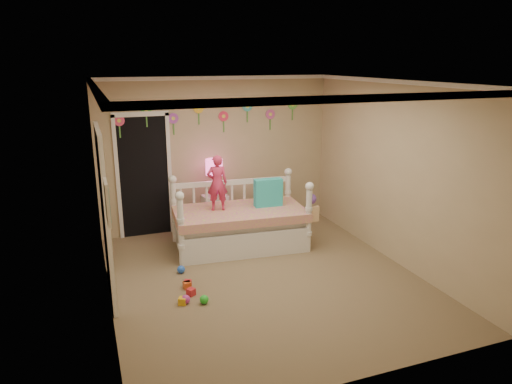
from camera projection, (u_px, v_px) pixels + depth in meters
name	position (u px, v px, depth m)	size (l,w,h in m)	color
floor	(264.00, 278.00, 6.36)	(4.00, 4.50, 0.01)	#7F684C
ceiling	(265.00, 82.00, 5.65)	(4.00, 4.50, 0.01)	white
back_wall	(217.00, 154.00, 8.04)	(4.00, 0.01, 2.60)	tan
left_wall	(101.00, 202.00, 5.34)	(0.01, 4.50, 2.60)	tan
right_wall	(396.00, 173.00, 6.68)	(0.01, 4.50, 2.60)	tan
crown_molding	(265.00, 84.00, 5.66)	(4.00, 4.50, 0.06)	white
daybed	(239.00, 213.00, 7.32)	(2.05, 1.10, 1.11)	white
pillow_turquoise	(268.00, 193.00, 7.40)	(0.44, 0.15, 0.44)	#23AFAF
pillow_lime	(272.00, 194.00, 7.52)	(0.35, 0.13, 0.33)	#A3D541
child	(217.00, 183.00, 7.14)	(0.32, 0.21, 0.86)	#D22F5B
nightstand	(215.00, 214.00, 7.97)	(0.40, 0.30, 0.66)	white
table_lamp	(214.00, 172.00, 7.76)	(0.28, 0.28, 0.62)	#F62092
closet_doorway	(144.00, 175.00, 7.68)	(0.90, 0.04, 2.07)	black
flower_decals	(211.00, 117.00, 7.82)	(3.40, 0.02, 0.50)	#B2668C
mirror_closet	(106.00, 214.00, 5.69)	(0.07, 1.30, 2.10)	white
wall_picture	(107.00, 202.00, 4.47)	(0.05, 0.34, 0.42)	white
hanging_bag	(311.00, 209.00, 7.12)	(0.20, 0.16, 0.36)	beige
toy_scatter	(206.00, 281.00, 6.15)	(0.80, 1.30, 0.11)	#996666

